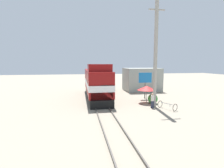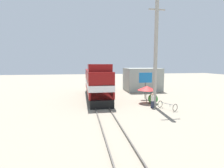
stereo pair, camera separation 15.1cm
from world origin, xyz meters
The scene contains 11 objects.
ground_plane centered at (0.00, 0.00, 0.00)m, with size 120.00×120.00×0.00m, color gray.
rail_near centered at (-0.72, 0.00, 0.07)m, with size 0.08×33.32×0.15m, color #4C4742.
rail_far centered at (0.72, 0.00, 0.07)m, with size 0.08×33.32×0.15m, color #4C4742.
locomotive centered at (0.00, 4.38, 2.05)m, with size 2.84×13.44×4.72m.
utility_pole centered at (5.81, -1.87, 5.98)m, with size 1.80×0.40×11.83m.
vendor_umbrella centered at (5.73, 0.20, 1.83)m, with size 2.25×2.25×2.08m.
billboard_sign centered at (6.50, 2.79, 2.64)m, with size 1.84×0.12×3.57m.
shrub_cluster centered at (6.29, -0.35, 0.59)m, with size 1.18×1.18×1.18m, color #388C38.
person_bystander centered at (5.38, -2.35, 0.88)m, with size 0.34×0.34×1.63m.
bicycle centered at (6.71, -3.14, 0.39)m, with size 1.50×2.09×0.76m.
building_block_distant centered at (8.58, 9.85, 1.99)m, with size 6.04×4.64×3.97m, color #999E93.
Camera 2 is at (-2.09, -19.77, 4.78)m, focal length 28.00 mm.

